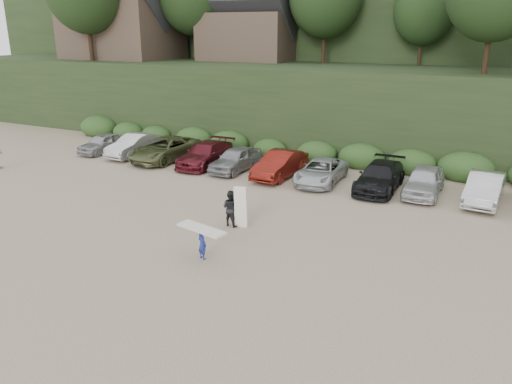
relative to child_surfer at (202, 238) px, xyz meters
The scene contains 5 objects.
ground 2.29m from the child_surfer, 71.60° to the left, with size 120.00×120.00×0.00m, color tan.
hillside_backdrop 39.31m from the child_surfer, 89.39° to the left, with size 90.00×41.50×28.00m.
parked_cars 12.24m from the child_surfer, 80.28° to the left, with size 39.54×5.91×1.59m.
child_surfer is the anchor object (origin of this frame).
adult_surfer 3.64m from the child_surfer, 100.90° to the left, with size 1.31×0.73×2.01m.
Camera 1 is at (9.35, -17.10, 8.67)m, focal length 35.00 mm.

